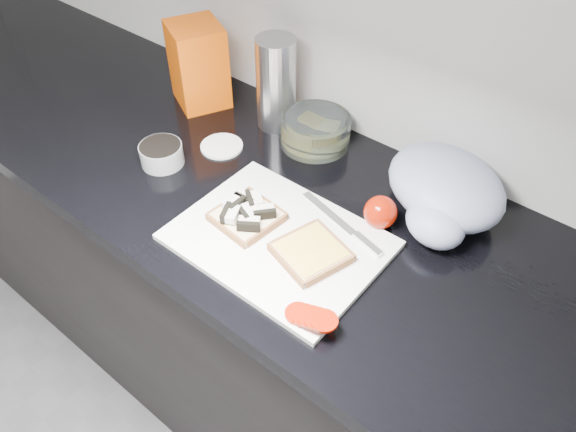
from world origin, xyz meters
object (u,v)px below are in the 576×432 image
object	(u,v)px
cutting_board	(278,240)
glass_bowl	(315,131)
bread_bag	(198,65)
steel_canister	(276,84)

from	to	relation	value
cutting_board	glass_bowl	xyz separation A→B (m)	(-0.14, 0.31, 0.03)
bread_bag	steel_canister	bearing A→B (deg)	37.23
glass_bowl	steel_canister	distance (m)	0.15
cutting_board	steel_canister	size ratio (longest dim) A/B	1.77
bread_bag	glass_bowl	bearing A→B (deg)	32.90
cutting_board	bread_bag	bearing A→B (deg)	150.82
cutting_board	bread_bag	world-z (taller)	bread_bag
steel_canister	cutting_board	bearing A→B (deg)	-49.71
cutting_board	bread_bag	xyz separation A→B (m)	(-0.49, 0.27, 0.10)
cutting_board	steel_canister	bearing A→B (deg)	130.29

